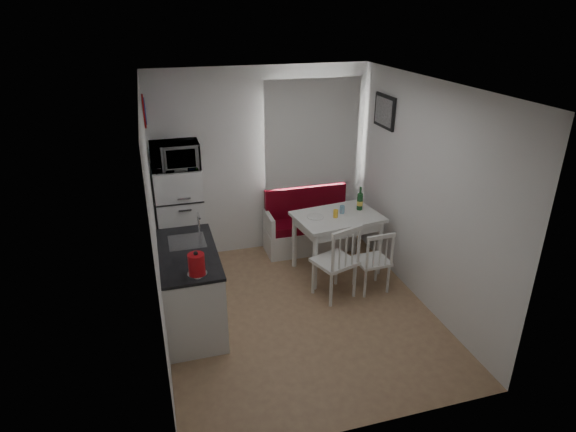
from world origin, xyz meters
name	(u,v)px	position (x,y,z in m)	size (l,w,h in m)	color
floor	(299,312)	(0.00, 0.00, 0.00)	(3.00, 3.50, 0.02)	#956E4F
ceiling	(301,85)	(0.00, 0.00, 2.60)	(3.00, 3.50, 0.02)	white
wall_back	(262,163)	(0.00, 1.75, 1.30)	(3.00, 0.02, 2.60)	white
wall_front	(370,299)	(0.00, -1.75, 1.30)	(3.00, 0.02, 2.60)	white
wall_left	(154,227)	(-1.50, 0.00, 1.30)	(0.02, 3.50, 2.60)	white
wall_right	(425,196)	(1.50, 0.00, 1.30)	(0.02, 3.50, 2.60)	white
window	(311,137)	(0.70, 1.72, 1.62)	(1.22, 0.06, 1.47)	white
curtain	(313,134)	(0.70, 1.65, 1.68)	(1.35, 0.02, 1.50)	white
kitchen_counter	(191,287)	(-1.20, 0.16, 0.46)	(0.62, 1.32, 1.16)	white
wall_sign	(145,111)	(-1.47, 1.45, 2.15)	(0.40, 0.40, 0.03)	#1A3E9F
picture_frame	(384,111)	(1.48, 1.10, 2.05)	(0.04, 0.52, 0.42)	black
bench	(308,230)	(0.62, 1.51, 0.30)	(1.27, 0.49, 0.91)	white
dining_table	(337,222)	(0.77, 0.81, 0.71)	(1.16, 0.88, 0.81)	white
chair_left	(338,256)	(0.52, 0.14, 0.60)	(0.57, 0.56, 0.52)	white
chair_right	(376,256)	(1.02, 0.15, 0.51)	(0.41, 0.39, 0.45)	white
fridge	(181,220)	(-1.18, 1.40, 0.73)	(0.58, 0.58, 1.45)	white
microwave	(175,155)	(-1.18, 1.35, 1.61)	(0.59, 0.40, 0.33)	white
kettle	(197,264)	(-1.15, -0.38, 1.03)	(0.19, 0.19, 0.26)	red
wine_bottle	(360,198)	(1.12, 0.91, 0.96)	(0.08, 0.08, 0.32)	#15421E
drinking_glass_orange	(336,214)	(0.72, 0.76, 0.86)	(0.06, 0.06, 0.10)	yellow
drinking_glass_blue	(342,209)	(0.85, 0.86, 0.86)	(0.06, 0.06, 0.10)	#74A7C6
plate	(315,217)	(0.47, 0.83, 0.81)	(0.22, 0.22, 0.02)	white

